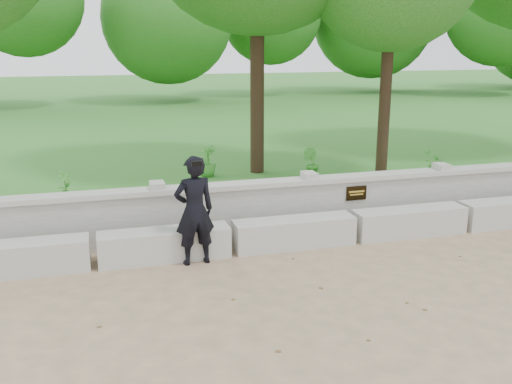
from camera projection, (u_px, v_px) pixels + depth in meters
The scene contains 9 objects.
ground at pixel (416, 288), 7.38m from camera, with size 80.00×80.00×0.00m, color tan.
lawn at pixel (207, 127), 20.37m from camera, with size 40.00×22.00×0.25m, color #317224.
concrete_bench at pixel (353, 227), 9.09m from camera, with size 11.90×0.45×0.45m.
parapet_wall at pixel (336, 201), 9.68m from camera, with size 12.50×0.35×0.90m.
man_main at pixel (194, 211), 8.01m from camera, with size 0.62×0.56×1.58m.
shrub_a at pixel (65, 185), 10.55m from camera, with size 0.28×0.19×0.54m, color #3E9031.
shrub_b at pixel (311, 163), 12.20m from camera, with size 0.35×0.28×0.64m, color #3E9031.
shrub_c at pixel (435, 164), 12.35m from camera, with size 0.49×0.42×0.54m, color #3E9031.
shrub_d at pixel (207, 161), 12.34m from camera, with size 0.38×0.34×0.67m, color #3E9031.
Camera 1 is at (-3.85, -5.99, 3.09)m, focal length 40.00 mm.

